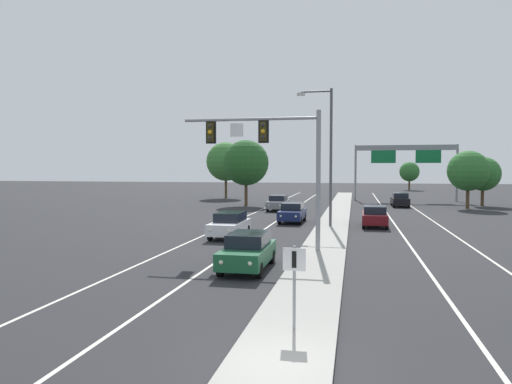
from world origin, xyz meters
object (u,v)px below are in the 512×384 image
at_px(car_receding_black, 400,199).
at_px(tree_far_left_c, 226,162).
at_px(car_oncoming_grey, 278,203).
at_px(car_receding_darkred, 375,216).
at_px(tree_far_right_c, 409,172).
at_px(overhead_signal_mast, 274,150).
at_px(street_lamp_median, 328,149).
at_px(tree_far_right_b, 468,171).
at_px(median_sign_post, 294,275).
at_px(car_oncoming_green, 248,251).
at_px(car_oncoming_navy, 292,212).
at_px(highway_sign_gantry, 406,155).
at_px(car_oncoming_white, 230,224).
at_px(tree_far_right_a, 483,174).
at_px(tree_far_left_b, 246,163).

height_order(car_receding_black, tree_far_left_c, tree_far_left_c).
distance_m(car_oncoming_grey, car_receding_darkred, 14.98).
bearing_deg(tree_far_left_c, tree_far_right_c, 47.60).
relative_size(overhead_signal_mast, street_lamp_median, 0.73).
distance_m(car_receding_black, tree_far_right_b, 7.72).
bearing_deg(overhead_signal_mast, tree_far_left_c, 108.68).
height_order(median_sign_post, car_oncoming_green, median_sign_post).
bearing_deg(car_oncoming_navy, highway_sign_gantry, 67.67).
bearing_deg(highway_sign_gantry, tree_far_right_c, 82.86).
height_order(car_oncoming_white, car_receding_darkred, same).
relative_size(median_sign_post, car_oncoming_green, 0.49).
bearing_deg(car_receding_darkred, car_oncoming_navy, 166.30).
height_order(median_sign_post, tree_far_right_b, tree_far_right_b).
bearing_deg(car_receding_darkred, tree_far_left_c, 123.40).
height_order(overhead_signal_mast, car_oncoming_grey, overhead_signal_mast).
bearing_deg(tree_far_left_c, median_sign_post, -72.74).
bearing_deg(median_sign_post, car_oncoming_grey, 99.78).
bearing_deg(tree_far_right_a, tree_far_right_c, 95.65).
height_order(tree_far_left_c, tree_far_right_a, tree_far_left_c).
distance_m(median_sign_post, car_oncoming_grey, 36.36).
bearing_deg(car_receding_darkred, overhead_signal_mast, -115.45).
distance_m(street_lamp_median, car_receding_black, 22.51).
relative_size(overhead_signal_mast, car_receding_black, 1.63).
relative_size(overhead_signal_mast, highway_sign_gantry, 0.55).
height_order(highway_sign_gantry, tree_far_right_c, highway_sign_gantry).
bearing_deg(tree_far_right_b, car_oncoming_navy, -135.56).
relative_size(overhead_signal_mast, tree_far_right_c, 1.30).
distance_m(street_lamp_median, car_receding_darkred, 6.19).
relative_size(car_oncoming_grey, tree_far_right_a, 0.79).
xyz_separation_m(car_receding_black, highway_sign_gantry, (1.54, 10.09, 5.34)).
bearing_deg(median_sign_post, car_receding_black, 81.37).
height_order(overhead_signal_mast, tree_far_right_a, overhead_signal_mast).
relative_size(street_lamp_median, car_receding_darkred, 2.23).
xyz_separation_m(highway_sign_gantry, tree_far_left_c, (-24.92, 0.50, -0.84)).
bearing_deg(tree_far_right_a, car_oncoming_white, -126.52).
distance_m(car_oncoming_white, car_receding_black, 29.78).
bearing_deg(tree_far_left_c, car_oncoming_navy, -64.76).
relative_size(car_oncoming_white, car_receding_darkred, 1.00).
bearing_deg(median_sign_post, overhead_signal_mast, 102.17).
bearing_deg(car_receding_black, tree_far_right_c, 82.49).
height_order(street_lamp_median, tree_far_right_b, street_lamp_median).
xyz_separation_m(car_oncoming_navy, tree_far_left_b, (-7.48, 15.72, 4.17)).
xyz_separation_m(median_sign_post, tree_far_left_b, (-10.83, 41.28, 3.41)).
xyz_separation_m(car_oncoming_navy, tree_far_right_a, (19.40, 21.03, 2.88)).
distance_m(median_sign_post, tree_far_right_a, 49.32).
bearing_deg(car_oncoming_white, street_lamp_median, 46.44).
height_order(car_oncoming_navy, tree_far_right_b, tree_far_right_b).
xyz_separation_m(car_oncoming_grey, tree_far_left_b, (-4.66, 5.45, 4.17)).
relative_size(car_receding_black, tree_far_left_c, 0.55).
relative_size(car_oncoming_navy, tree_far_left_b, 0.59).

